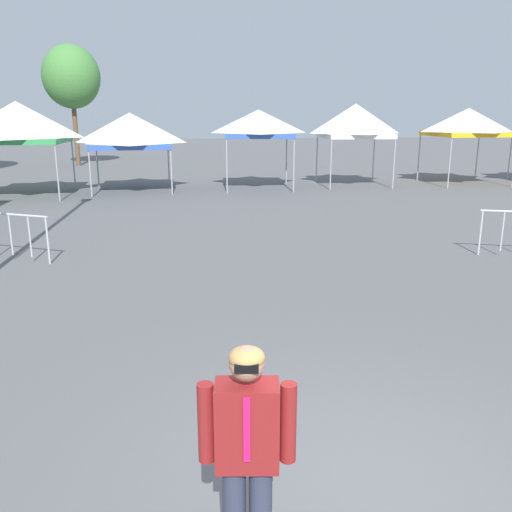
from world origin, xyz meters
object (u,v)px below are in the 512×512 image
(canopy_tent_left_of_center, at_px, (258,124))
(person_foreground, at_px, (247,450))
(canopy_tent_far_right, at_px, (17,122))
(crowd_barrier_near_person, at_px, (10,227))
(canopy_tent_behind_right, at_px, (130,130))
(canopy_tent_far_left, at_px, (468,122))
(canopy_tent_behind_center, at_px, (355,121))
(tree_behind_tents_left, at_px, (71,77))

(canopy_tent_left_of_center, xyz_separation_m, person_foreground, (-2.80, -20.55, -1.75))
(canopy_tent_far_right, bearing_deg, crowd_barrier_near_person, -76.03)
(canopy_tent_behind_right, distance_m, canopy_tent_far_left, 15.28)
(canopy_tent_left_of_center, xyz_separation_m, canopy_tent_behind_center, (4.47, 0.47, 0.10))
(canopy_tent_behind_right, height_order, canopy_tent_left_of_center, canopy_tent_left_of_center)
(canopy_tent_far_right, xyz_separation_m, canopy_tent_behind_right, (4.22, 0.94, -0.36))
(canopy_tent_far_right, relative_size, canopy_tent_far_left, 1.06)
(canopy_tent_left_of_center, distance_m, tree_behind_tents_left, 15.97)
(canopy_tent_behind_right, bearing_deg, tree_behind_tents_left, 110.41)
(crowd_barrier_near_person, bearing_deg, canopy_tent_behind_right, 81.64)
(canopy_tent_far_left, bearing_deg, canopy_tent_far_right, -175.72)
(tree_behind_tents_left, bearing_deg, canopy_tent_behind_center, -38.98)
(canopy_tent_far_right, xyz_separation_m, canopy_tent_behind_center, (14.12, 1.50, 0.01))
(canopy_tent_behind_right, xyz_separation_m, canopy_tent_behind_center, (9.90, 0.56, 0.36))
(canopy_tent_behind_right, bearing_deg, canopy_tent_far_left, 1.93)
(canopy_tent_behind_right, relative_size, canopy_tent_left_of_center, 1.04)
(canopy_tent_behind_right, distance_m, crowd_barrier_near_person, 11.52)
(person_foreground, relative_size, tree_behind_tents_left, 0.24)
(canopy_tent_left_of_center, distance_m, canopy_tent_behind_center, 4.49)
(canopy_tent_far_right, xyz_separation_m, person_foreground, (6.86, -19.52, -1.85))
(canopy_tent_far_right, bearing_deg, canopy_tent_behind_right, 12.62)
(canopy_tent_left_of_center, bearing_deg, crowd_barrier_near_person, -122.00)
(canopy_tent_far_right, relative_size, person_foreground, 2.07)
(canopy_tent_behind_center, height_order, person_foreground, canopy_tent_behind_center)
(canopy_tent_far_left, bearing_deg, canopy_tent_left_of_center, -177.51)
(canopy_tent_left_of_center, relative_size, canopy_tent_behind_center, 0.93)
(canopy_tent_left_of_center, xyz_separation_m, canopy_tent_far_left, (9.83, 0.43, 0.04))
(canopy_tent_behind_center, bearing_deg, person_foreground, -109.06)
(canopy_tent_left_of_center, height_order, crowd_barrier_near_person, canopy_tent_left_of_center)
(canopy_tent_far_left, height_order, crowd_barrier_near_person, canopy_tent_far_left)
(canopy_tent_behind_right, distance_m, canopy_tent_left_of_center, 5.44)
(canopy_tent_far_right, distance_m, canopy_tent_left_of_center, 9.71)
(canopy_tent_behind_right, relative_size, tree_behind_tents_left, 0.48)
(canopy_tent_far_right, distance_m, canopy_tent_behind_right, 4.34)
(canopy_tent_behind_right, height_order, canopy_tent_behind_center, canopy_tent_behind_center)
(canopy_tent_behind_right, bearing_deg, canopy_tent_behind_center, 3.23)
(person_foreground, xyz_separation_m, tree_behind_tents_left, (-7.20, 32.73, 4.35))
(canopy_tent_left_of_center, height_order, tree_behind_tents_left, tree_behind_tents_left)
(canopy_tent_far_right, bearing_deg, canopy_tent_far_left, 4.28)
(canopy_tent_behind_right, relative_size, canopy_tent_behind_center, 0.97)
(crowd_barrier_near_person, bearing_deg, canopy_tent_behind_center, 45.64)
(canopy_tent_far_left, bearing_deg, person_foreground, -121.04)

